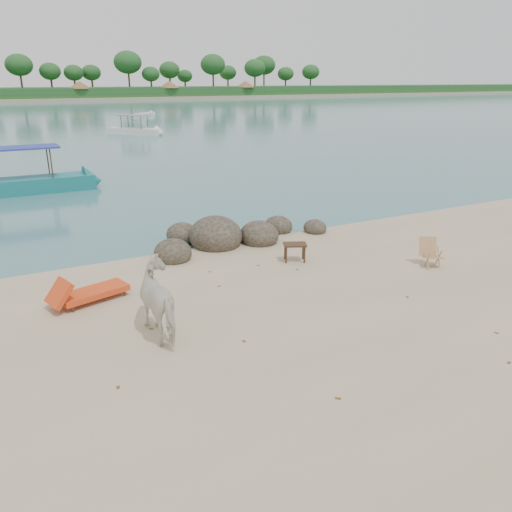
{
  "coord_description": "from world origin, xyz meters",
  "views": [
    {
      "loc": [
        -5.48,
        -8.38,
        5.16
      ],
      "look_at": [
        -0.06,
        2.0,
        1.0
      ],
      "focal_mm": 35.0,
      "sensor_mm": 36.0,
      "label": 1
    }
  ],
  "objects_px": {
    "side_table": "(295,253)",
    "boulders": "(226,237)",
    "cow": "(164,301)",
    "lounge_chair": "(93,290)",
    "deck_chair": "(434,254)",
    "boat_near": "(19,155)"
  },
  "relations": [
    {
      "from": "cow",
      "to": "lounge_chair",
      "type": "height_order",
      "value": "cow"
    },
    {
      "from": "boulders",
      "to": "side_table",
      "type": "relative_size",
      "value": 9.46
    },
    {
      "from": "boulders",
      "to": "deck_chair",
      "type": "bearing_deg",
      "value": -47.51
    },
    {
      "from": "cow",
      "to": "side_table",
      "type": "relative_size",
      "value": 2.76
    },
    {
      "from": "deck_chair",
      "to": "boat_near",
      "type": "relative_size",
      "value": 0.11
    },
    {
      "from": "lounge_chair",
      "to": "side_table",
      "type": "bearing_deg",
      "value": -14.56
    },
    {
      "from": "boat_near",
      "to": "cow",
      "type": "bearing_deg",
      "value": -85.01
    },
    {
      "from": "lounge_chair",
      "to": "boat_near",
      "type": "bearing_deg",
      "value": 76.77
    },
    {
      "from": "side_table",
      "to": "cow",
      "type": "bearing_deg",
      "value": -127.73
    },
    {
      "from": "boulders",
      "to": "boat_near",
      "type": "bearing_deg",
      "value": 114.23
    },
    {
      "from": "cow",
      "to": "boat_near",
      "type": "distance_m",
      "value": 17.06
    },
    {
      "from": "lounge_chair",
      "to": "boat_near",
      "type": "distance_m",
      "value": 14.61
    },
    {
      "from": "side_table",
      "to": "deck_chair",
      "type": "xyz_separation_m",
      "value": [
        3.3,
        -2.24,
        0.14
      ]
    },
    {
      "from": "deck_chair",
      "to": "cow",
      "type": "bearing_deg",
      "value": -149.06
    },
    {
      "from": "lounge_chair",
      "to": "deck_chair",
      "type": "bearing_deg",
      "value": -28.71
    },
    {
      "from": "side_table",
      "to": "boat_near",
      "type": "relative_size",
      "value": 0.09
    },
    {
      "from": "cow",
      "to": "lounge_chair",
      "type": "relative_size",
      "value": 0.9
    },
    {
      "from": "boulders",
      "to": "side_table",
      "type": "distance_m",
      "value": 2.78
    },
    {
      "from": "side_table",
      "to": "boulders",
      "type": "bearing_deg",
      "value": 137.6
    },
    {
      "from": "cow",
      "to": "deck_chair",
      "type": "bearing_deg",
      "value": 177.45
    },
    {
      "from": "deck_chair",
      "to": "boat_near",
      "type": "distance_m",
      "value": 19.34
    },
    {
      "from": "boulders",
      "to": "boat_near",
      "type": "distance_m",
      "value": 13.1
    }
  ]
}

